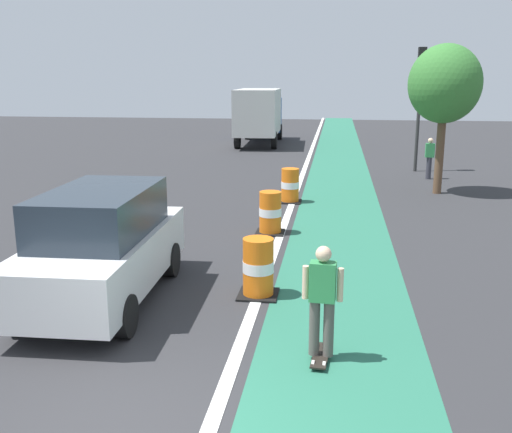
{
  "coord_description": "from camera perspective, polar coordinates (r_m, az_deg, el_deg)",
  "views": [
    {
      "loc": [
        2.24,
        -5.57,
        3.94
      ],
      "look_at": [
        0.63,
        6.08,
        1.1
      ],
      "focal_mm": 40.84,
      "sensor_mm": 36.0,
      "label": 1
    }
  ],
  "objects": [
    {
      "name": "traffic_barrel_back",
      "position": [
        18.64,
        3.36,
        3.01
      ],
      "size": [
        0.73,
        0.73,
        1.09
      ],
      "color": "orange",
      "rests_on": "ground"
    },
    {
      "name": "delivery_truck_down_block",
      "position": [
        34.78,
        0.34,
        10.12
      ],
      "size": [
        2.6,
        7.68,
        3.23
      ],
      "color": "beige",
      "rests_on": "ground"
    },
    {
      "name": "skateboarder_on_lane",
      "position": [
        8.22,
        6.51,
        -8.11
      ],
      "size": [
        0.57,
        0.81,
        1.69
      ],
      "color": "black",
      "rests_on": "ground"
    },
    {
      "name": "parked_suv_nearest",
      "position": [
        10.63,
        -14.77,
        -2.73
      ],
      "size": [
        2.02,
        4.65,
        2.04
      ],
      "color": "silver",
      "rests_on": "ground"
    },
    {
      "name": "traffic_barrel_mid",
      "position": [
        14.88,
        1.41,
        0.34
      ],
      "size": [
        0.73,
        0.73,
        1.09
      ],
      "color": "orange",
      "rests_on": "ground"
    },
    {
      "name": "traffic_light_corner",
      "position": [
        25.51,
        15.81,
        12.09
      ],
      "size": [
        0.41,
        0.32,
        5.1
      ],
      "color": "#2D2D2D",
      "rests_on": "ground"
    },
    {
      "name": "pedestrian_crossing",
      "position": [
        23.84,
        16.63,
        5.59
      ],
      "size": [
        0.34,
        0.2,
        1.61
      ],
      "color": "#33333D",
      "rests_on": "ground"
    },
    {
      "name": "bike_lane_strip",
      "position": [
        18.01,
        8.18,
        0.81
      ],
      "size": [
        2.5,
        80.0,
        0.01
      ],
      "primitive_type": "cube",
      "color": "#286B51",
      "rests_on": "ground"
    },
    {
      "name": "lane_divider_stripe",
      "position": [
        18.05,
        3.42,
        0.96
      ],
      "size": [
        0.2,
        80.0,
        0.01
      ],
      "primitive_type": "cube",
      "color": "silver",
      "rests_on": "ground"
    },
    {
      "name": "street_tree_sidewalk",
      "position": [
        20.73,
        18.0,
        12.18
      ],
      "size": [
        2.4,
        2.4,
        5.0
      ],
      "color": "brown",
      "rests_on": "ground"
    },
    {
      "name": "traffic_barrel_front",
      "position": [
        10.65,
        0.22,
        -5.07
      ],
      "size": [
        0.73,
        0.73,
        1.09
      ],
      "color": "orange",
      "rests_on": "ground"
    }
  ]
}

